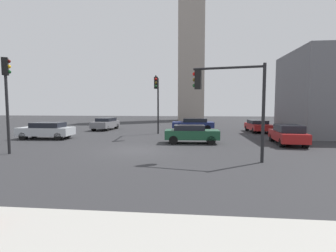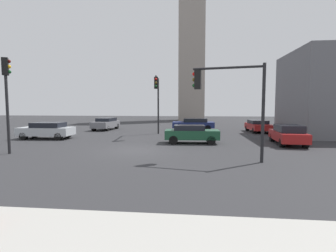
# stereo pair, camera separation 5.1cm
# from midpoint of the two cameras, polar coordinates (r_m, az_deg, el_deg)

# --- Properties ---
(ground_plane) EXTENTS (103.06, 103.06, 0.00)m
(ground_plane) POSITION_cam_midpoint_polar(r_m,az_deg,el_deg) (16.32, -7.13, -5.43)
(ground_plane) COLOR #2D2D30
(sidewalk_corner) EXTENTS (32.76, 3.57, 0.15)m
(sidewalk_corner) POSITION_cam_midpoint_polar(r_m,az_deg,el_deg) (6.29, -33.12, -22.29)
(sidewalk_corner) COLOR #A8A59E
(sidewalk_corner) RESTS_ON ground_plane
(traffic_light_0) EXTENTS (3.57, 0.91, 4.90)m
(traffic_light_0) POSITION_cam_midpoint_polar(r_m,az_deg,el_deg) (13.37, 13.58, 7.60)
(traffic_light_0) COLOR black
(traffic_light_0) RESTS_ON ground_plane
(traffic_light_1) EXTENTS (0.49, 0.43, 5.58)m
(traffic_light_1) POSITION_cam_midpoint_polar(r_m,az_deg,el_deg) (17.51, -32.43, 7.26)
(traffic_light_1) COLOR black
(traffic_light_1) RESTS_ON ground_plane
(traffic_light_2) EXTENTS (0.56, 3.82, 5.51)m
(traffic_light_2) POSITION_cam_midpoint_polar(r_m,az_deg,el_deg) (23.73, -2.36, 7.38)
(traffic_light_2) COLOR black
(traffic_light_2) RESTS_ON ground_plane
(car_0) EXTENTS (2.10, 4.38, 1.45)m
(car_0) POSITION_cam_midpoint_polar(r_m,az_deg,el_deg) (20.42, 25.41, -1.68)
(car_0) COLOR maroon
(car_0) RESTS_ON ground_plane
(car_1) EXTENTS (4.47, 2.08, 1.40)m
(car_1) POSITION_cam_midpoint_polar(r_m,az_deg,el_deg) (23.99, -25.54, -0.82)
(car_1) COLOR #ADB2B7
(car_1) RESTS_ON ground_plane
(car_2) EXTENTS (4.71, 2.09, 1.39)m
(car_2) POSITION_cam_midpoint_polar(r_m,az_deg,el_deg) (28.85, 5.82, 0.47)
(car_2) COLOR navy
(car_2) RESTS_ON ground_plane
(car_3) EXTENTS (2.10, 4.27, 1.27)m
(car_3) POSITION_cam_midpoint_polar(r_m,az_deg,el_deg) (28.72, 19.65, 0.07)
(car_3) COLOR maroon
(car_3) RESTS_ON ground_plane
(car_4) EXTENTS (4.06, 1.78, 1.37)m
(car_4) POSITION_cam_midpoint_polar(r_m,az_deg,el_deg) (19.17, 5.34, -1.67)
(car_4) COLOR #19472D
(car_4) RESTS_ON ground_plane
(car_5) EXTENTS (2.21, 4.34, 1.38)m
(car_5) POSITION_cam_midpoint_polar(r_m,az_deg,el_deg) (30.52, -13.74, 0.57)
(car_5) COLOR slate
(car_5) RESTS_ON ground_plane
(skyline_tower) EXTENTS (4.73, 4.73, 26.89)m
(skyline_tower) POSITION_cam_midpoint_polar(r_m,az_deg,el_deg) (49.63, 5.43, 16.97)
(skyline_tower) COLOR gray
(skyline_tower) RESTS_ON ground_plane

